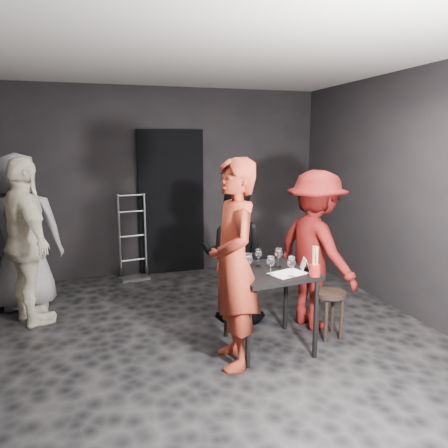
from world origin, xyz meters
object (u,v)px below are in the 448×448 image
object	(u,v)px
tasting_table	(269,280)
hand_truck	(134,263)
stool	(330,302)
server_red	(234,244)
wine_bottle	(239,261)
breadstick_cup	(315,262)
bystander_grey	(20,216)
woman_black	(233,256)
man_maroon	(316,243)
bystander_cream	(25,227)

from	to	relation	value
tasting_table	hand_truck	bearing A→B (deg)	111.67
hand_truck	stool	size ratio (longest dim) A/B	2.57
server_red	wine_bottle	world-z (taller)	server_red
server_red	breadstick_cup	distance (m)	0.75
tasting_table	wine_bottle	xyz separation A→B (m)	(-0.31, -0.03, 0.21)
hand_truck	bystander_grey	bearing A→B (deg)	-158.92
hand_truck	woman_black	size ratio (longest dim) A/B	0.86
tasting_table	man_maroon	xyz separation A→B (m)	(0.65, 0.33, 0.24)
stool	server_red	size ratio (longest dim) A/B	0.22
hand_truck	wine_bottle	bearing A→B (deg)	-85.07
breadstick_cup	woman_black	bearing A→B (deg)	112.12
woman_black	wine_bottle	world-z (taller)	woman_black
hand_truck	tasting_table	world-z (taller)	hand_truck
hand_truck	stool	distance (m)	3.06
tasting_table	bystander_grey	xyz separation A→B (m)	(-2.34, 1.77, 0.43)
stool	bystander_grey	xyz separation A→B (m)	(-3.00, 1.75, 0.72)
bystander_grey	breadstick_cup	world-z (taller)	bystander_grey
bystander_grey	wine_bottle	world-z (taller)	bystander_grey
wine_bottle	bystander_grey	bearing A→B (deg)	138.51
woman_black	man_maroon	bearing A→B (deg)	174.71
woman_black	bystander_grey	bearing A→B (deg)	-1.05
man_maroon	breadstick_cup	xyz separation A→B (m)	(-0.34, -0.62, -0.01)
server_red	woman_black	distance (m)	1.06
tasting_table	woman_black	distance (m)	0.76
man_maroon	bystander_grey	xyz separation A→B (m)	(-2.99, 1.43, 0.19)
woman_black	breadstick_cup	world-z (taller)	woman_black
stool	server_red	distance (m)	1.29
stool	server_red	world-z (taller)	server_red
woman_black	wine_bottle	distance (m)	0.82
hand_truck	breadstick_cup	world-z (taller)	hand_truck
woman_black	hand_truck	bearing A→B (deg)	-39.92
breadstick_cup	wine_bottle	bearing A→B (deg)	157.58
stool	bystander_cream	xyz separation A→B (m)	(-2.87, 1.22, 0.69)
tasting_table	bystander_grey	size ratio (longest dim) A/B	0.35
tasting_table	woman_black	size ratio (longest dim) A/B	0.53
server_red	breadstick_cup	size ratio (longest dim) A/B	7.30
bystander_grey	breadstick_cup	size ratio (longest dim) A/B	7.42
stool	bystander_grey	world-z (taller)	bystander_grey
hand_truck	breadstick_cup	distance (m)	3.22
server_red	bystander_grey	distance (m)	2.76
tasting_table	woman_black	xyz separation A→B (m)	(-0.11, 0.75, 0.05)
tasting_table	man_maroon	distance (m)	0.77
stool	breadstick_cup	world-z (taller)	breadstick_cup
server_red	man_maroon	bearing A→B (deg)	120.86
tasting_table	wine_bottle	world-z (taller)	wine_bottle
bystander_cream	breadstick_cup	world-z (taller)	bystander_cream
stool	woman_black	size ratio (longest dim) A/B	0.34
woman_black	man_maroon	world-z (taller)	man_maroon
wine_bottle	bystander_cream	bearing A→B (deg)	146.30
server_red	bystander_cream	size ratio (longest dim) A/B	1.01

